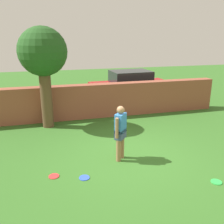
# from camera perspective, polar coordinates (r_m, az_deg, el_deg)

# --- Properties ---
(ground_plane) EXTENTS (40.00, 40.00, 0.00)m
(ground_plane) POSITION_cam_1_polar(r_m,az_deg,el_deg) (7.52, 3.88, -10.21)
(ground_plane) COLOR #336623
(brick_wall) EXTENTS (13.98, 0.50, 1.47)m
(brick_wall) POSITION_cam_1_polar(r_m,az_deg,el_deg) (10.64, -10.79, 2.12)
(brick_wall) COLOR brown
(brick_wall) RESTS_ON ground
(tree) EXTENTS (1.81, 1.81, 3.82)m
(tree) POSITION_cam_1_polar(r_m,az_deg,el_deg) (9.58, -15.74, 12.64)
(tree) COLOR brown
(tree) RESTS_ON ground
(person) EXTENTS (0.41, 0.42, 1.62)m
(person) POSITION_cam_1_polar(r_m,az_deg,el_deg) (6.98, 1.96, -4.34)
(person) COLOR #9E704C
(person) RESTS_ON ground
(car) EXTENTS (4.28, 2.09, 1.72)m
(car) POSITION_cam_1_polar(r_m,az_deg,el_deg) (13.09, 4.26, 5.78)
(car) COLOR #A51111
(car) RESTS_ON ground
(frisbee_blue) EXTENTS (0.27, 0.27, 0.02)m
(frisbee_blue) POSITION_cam_1_polar(r_m,az_deg,el_deg) (6.51, -6.44, -14.91)
(frisbee_blue) COLOR blue
(frisbee_blue) RESTS_ON ground
(frisbee_green) EXTENTS (0.27, 0.27, 0.02)m
(frisbee_green) POSITION_cam_1_polar(r_m,az_deg,el_deg) (6.83, 23.05, -14.69)
(frisbee_green) COLOR green
(frisbee_green) RESTS_ON ground
(frisbee_red) EXTENTS (0.27, 0.27, 0.02)m
(frisbee_red) POSITION_cam_1_polar(r_m,az_deg,el_deg) (6.71, -13.33, -14.29)
(frisbee_red) COLOR red
(frisbee_red) RESTS_ON ground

